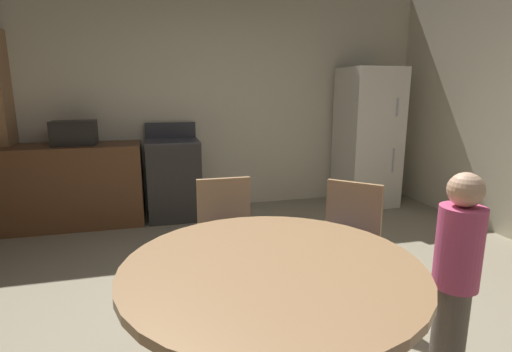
# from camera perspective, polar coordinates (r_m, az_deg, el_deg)

# --- Properties ---
(ground_plane) EXTENTS (14.00, 14.00, 0.00)m
(ground_plane) POSITION_cam_1_polar(r_m,az_deg,el_deg) (2.54, 4.26, -23.04)
(ground_plane) COLOR gray
(wall_back) EXTENTS (5.81, 0.12, 2.70)m
(wall_back) POSITION_cam_1_polar(r_m,az_deg,el_deg) (4.99, -6.87, 10.91)
(wall_back) COLOR beige
(wall_back) RESTS_ON ground
(kitchen_counter) EXTENTS (1.76, 0.60, 0.90)m
(kitchen_counter) POSITION_cam_1_polar(r_m,az_deg,el_deg) (4.76, -26.91, -1.35)
(kitchen_counter) COLOR brown
(kitchen_counter) RESTS_ON ground
(oven_range) EXTENTS (0.60, 0.60, 1.10)m
(oven_range) POSITION_cam_1_polar(r_m,az_deg,el_deg) (4.65, -12.01, -0.34)
(oven_range) COLOR #2D2B28
(oven_range) RESTS_ON ground
(refrigerator) EXTENTS (0.68, 0.68, 1.76)m
(refrigerator) POSITION_cam_1_polar(r_m,az_deg,el_deg) (5.26, 16.05, 5.45)
(refrigerator) COLOR silver
(refrigerator) RESTS_ON ground
(microwave) EXTENTS (0.44, 0.32, 0.26)m
(microwave) POSITION_cam_1_polar(r_m,az_deg,el_deg) (4.63, -25.15, 5.76)
(microwave) COLOR black
(microwave) RESTS_ON kitchen_counter
(dining_table) EXTENTS (1.27, 1.27, 0.76)m
(dining_table) POSITION_cam_1_polar(r_m,az_deg,el_deg) (1.74, 2.34, -17.32)
(dining_table) COLOR #9E754C
(dining_table) RESTS_ON ground
(chair_north) EXTENTS (0.40, 0.40, 0.87)m
(chair_north) POSITION_cam_1_polar(r_m,az_deg,el_deg) (2.73, -4.27, -8.39)
(chair_north) COLOR #9E754C
(chair_north) RESTS_ON ground
(chair_northeast) EXTENTS (0.57, 0.57, 0.87)m
(chair_northeast) POSITION_cam_1_polar(r_m,az_deg,el_deg) (2.69, 13.25, -9.04)
(chair_northeast) COLOR #9E754C
(chair_northeast) RESTS_ON ground
(person_child) EXTENTS (0.23, 0.23, 1.09)m
(person_child) POSITION_cam_1_polar(r_m,az_deg,el_deg) (2.25, 27.33, -12.40)
(person_child) COLOR #665B51
(person_child) RESTS_ON ground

